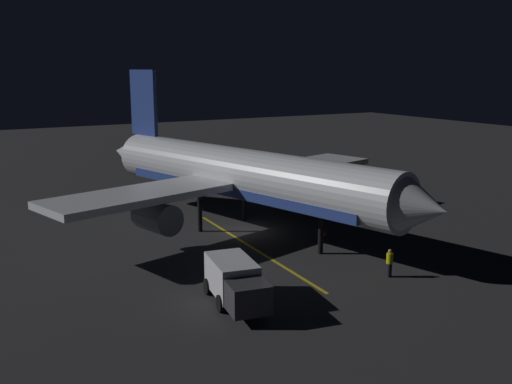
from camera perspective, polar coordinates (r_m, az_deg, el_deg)
The scene contains 8 objects.
ground_plane at distance 45.16m, azimuth -1.26°, elevation -4.01°, with size 180.00×180.00×0.20m, color #2C2C2E.
apron_guide_stripe at distance 41.12m, azimuth -0.33°, elevation -5.48°, with size 0.24×19.04×0.01m, color gold.
airliner at distance 44.56m, azimuth -1.81°, elevation 1.63°, with size 30.21×34.40×12.24m.
baggage_truck at distance 31.33m, azimuth -2.03°, elevation -8.90°, with size 3.04×5.72×2.32m.
catering_truck at distance 51.73m, azimuth 9.94°, elevation -0.52°, with size 6.20×2.71×2.53m.
ground_crew_worker at distance 36.26m, azimuth 12.93°, elevation -6.77°, with size 0.40×0.40×1.74m.
traffic_cone_near_left at distance 44.07m, azimuth 6.72°, elevation -4.02°, with size 0.50×0.50×0.55m.
traffic_cone_near_right at distance 39.44m, azimuth -2.14°, elevation -5.89°, with size 0.50×0.50×0.55m.
Camera 1 is at (20.62, 38.18, 12.41)m, focal length 40.87 mm.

